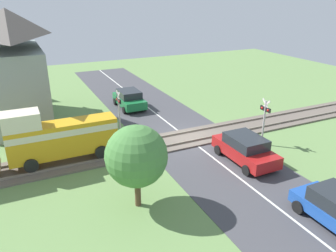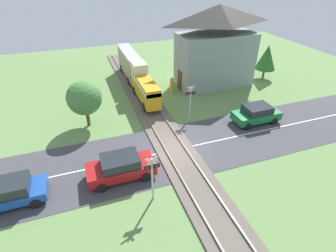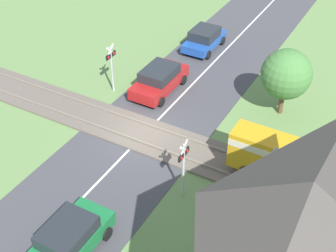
{
  "view_description": "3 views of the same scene",
  "coord_description": "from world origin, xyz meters",
  "px_view_note": "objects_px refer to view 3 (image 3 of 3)",
  "views": [
    {
      "loc": [
        -17.79,
        9.92,
        9.12
      ],
      "look_at": [
        0.0,
        1.52,
        1.2
      ],
      "focal_mm": 35.0,
      "sensor_mm": 36.0,
      "label": 1
    },
    {
      "loc": [
        -5.61,
        -14.3,
        11.83
      ],
      "look_at": [
        0.0,
        1.52,
        1.2
      ],
      "focal_mm": 28.0,
      "sensor_mm": 36.0,
      "label": 2
    },
    {
      "loc": [
        16.51,
        10.77,
        15.68
      ],
      "look_at": [
        0.0,
        1.52,
        1.2
      ],
      "focal_mm": 50.0,
      "sensor_mm": 36.0,
      "label": 3
    }
  ],
  "objects_px": {
    "crossing_signal_east_approach": "(183,162)",
    "pedestrian_by_station": "(301,235)",
    "car_behind_queue": "(204,39)",
    "crossing_signal_west_approach": "(111,62)",
    "car_far_side": "(68,239)",
    "car_near_crossing": "(159,79)"
  },
  "relations": [
    {
      "from": "car_far_side",
      "to": "crossing_signal_west_approach",
      "type": "bearing_deg",
      "value": -153.75
    },
    {
      "from": "car_behind_queue",
      "to": "pedestrian_by_station",
      "type": "height_order",
      "value": "pedestrian_by_station"
    },
    {
      "from": "car_behind_queue",
      "to": "crossing_signal_west_approach",
      "type": "height_order",
      "value": "crossing_signal_west_approach"
    },
    {
      "from": "pedestrian_by_station",
      "to": "car_behind_queue",
      "type": "bearing_deg",
      "value": -141.48
    },
    {
      "from": "car_far_side",
      "to": "crossing_signal_east_approach",
      "type": "distance_m",
      "value": 5.8
    },
    {
      "from": "car_near_crossing",
      "to": "car_behind_queue",
      "type": "height_order",
      "value": "car_near_crossing"
    },
    {
      "from": "car_behind_queue",
      "to": "crossing_signal_east_approach",
      "type": "distance_m",
      "value": 14.37
    },
    {
      "from": "car_far_side",
      "to": "pedestrian_by_station",
      "type": "height_order",
      "value": "pedestrian_by_station"
    },
    {
      "from": "car_far_side",
      "to": "car_behind_queue",
      "type": "relative_size",
      "value": 1.09
    },
    {
      "from": "car_near_crossing",
      "to": "car_behind_queue",
      "type": "distance_m",
      "value": 6.22
    },
    {
      "from": "car_far_side",
      "to": "crossing_signal_east_approach",
      "type": "height_order",
      "value": "crossing_signal_east_approach"
    },
    {
      "from": "car_near_crossing",
      "to": "crossing_signal_east_approach",
      "type": "xyz_separation_m",
      "value": [
        7.07,
        5.33,
        1.17
      ]
    },
    {
      "from": "crossing_signal_east_approach",
      "to": "crossing_signal_west_approach",
      "type": "bearing_deg",
      "value": -126.19
    },
    {
      "from": "car_behind_queue",
      "to": "pedestrian_by_station",
      "type": "bearing_deg",
      "value": 38.52
    },
    {
      "from": "car_behind_queue",
      "to": "car_near_crossing",
      "type": "bearing_deg",
      "value": 0.0
    },
    {
      "from": "car_far_side",
      "to": "crossing_signal_east_approach",
      "type": "relative_size",
      "value": 1.28
    },
    {
      "from": "car_behind_queue",
      "to": "crossing_signal_west_approach",
      "type": "xyz_separation_m",
      "value": [
        7.59,
        -2.45,
        1.21
      ]
    },
    {
      "from": "crossing_signal_west_approach",
      "to": "crossing_signal_east_approach",
      "type": "distance_m",
      "value": 9.65
    },
    {
      "from": "car_far_side",
      "to": "crossing_signal_east_approach",
      "type": "bearing_deg",
      "value": 154.38
    },
    {
      "from": "car_near_crossing",
      "to": "car_behind_queue",
      "type": "xyz_separation_m",
      "value": [
        -6.22,
        0.0,
        -0.05
      ]
    },
    {
      "from": "car_near_crossing",
      "to": "crossing_signal_west_approach",
      "type": "distance_m",
      "value": 3.04
    },
    {
      "from": "crossing_signal_east_approach",
      "to": "pedestrian_by_station",
      "type": "relative_size",
      "value": 1.82
    }
  ]
}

